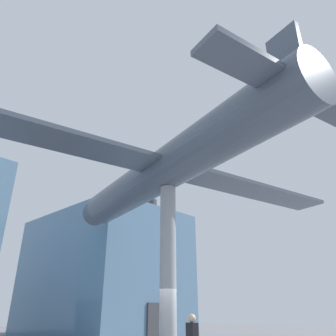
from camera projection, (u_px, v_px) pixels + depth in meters
glass_pavilion_right at (103, 274)px, 27.51m from camera, size 9.14×12.98×9.88m
support_pylon_central at (168, 268)px, 12.50m from camera, size 0.63×0.63×6.53m
suspended_airplane at (165, 170)px, 14.38m from camera, size 19.83×16.19×3.11m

